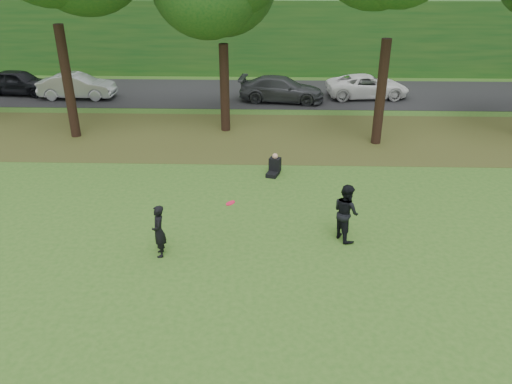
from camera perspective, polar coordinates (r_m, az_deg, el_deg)
ground at (r=12.24m, az=5.29°, el=-14.34°), size 120.00×120.00×0.00m
leaf_litter at (r=23.71m, az=3.62°, el=6.32°), size 60.00×7.00×0.01m
street at (r=31.36m, az=3.23°, el=11.18°), size 70.00×7.00×0.02m
far_hedge at (r=36.75m, az=3.13°, el=17.30°), size 70.00×3.00×5.00m
player_left at (r=14.32m, az=-11.05°, el=-4.41°), size 0.49×0.64×1.56m
player_right at (r=15.06m, az=10.24°, el=-2.28°), size 0.99×1.08×1.78m
parked_cars at (r=30.08m, az=2.40°, el=12.00°), size 38.32×3.56×1.50m
frisbee at (r=14.15m, az=-2.94°, el=-1.27°), size 0.36×0.38×0.15m
seated_person at (r=19.49m, az=2.11°, el=2.92°), size 0.62×0.82×0.83m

